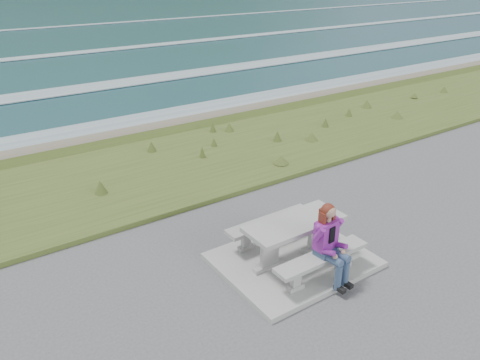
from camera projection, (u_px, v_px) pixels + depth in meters
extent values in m
cube|color=#979692|center=(293.00, 260.00, 8.37)|extent=(2.60, 2.10, 0.10)
cube|color=#979692|center=(269.00, 266.00, 8.06)|extent=(0.62, 0.12, 0.08)
cube|color=#979692|center=(269.00, 252.00, 7.94)|extent=(0.34, 0.09, 0.51)
cube|color=#979692|center=(270.00, 237.00, 7.81)|extent=(0.62, 0.12, 0.08)
cube|color=#979692|center=(316.00, 247.00, 8.61)|extent=(0.62, 0.12, 0.08)
cube|color=#979692|center=(317.00, 233.00, 8.49)|extent=(0.34, 0.09, 0.51)
cube|color=#979692|center=(318.00, 219.00, 8.36)|extent=(0.62, 0.12, 0.08)
cube|color=#979692|center=(295.00, 223.00, 8.05)|extent=(1.80, 0.75, 0.08)
cube|color=#979692|center=(295.00, 287.00, 7.54)|extent=(0.30, 0.12, 0.08)
cube|color=#979692|center=(296.00, 280.00, 7.47)|extent=(0.17, 0.09, 0.22)
cube|color=#979692|center=(296.00, 272.00, 7.41)|extent=(0.30, 0.12, 0.08)
cube|color=#979692|center=(343.00, 265.00, 8.09)|extent=(0.30, 0.12, 0.08)
cube|color=#979692|center=(344.00, 258.00, 8.02)|extent=(0.17, 0.09, 0.22)
cube|color=#979692|center=(345.00, 250.00, 7.96)|extent=(0.30, 0.12, 0.08)
cube|color=#979692|center=(322.00, 257.00, 7.65)|extent=(1.80, 0.35, 0.07)
cube|color=#979692|center=(246.00, 247.00, 8.59)|extent=(0.30, 0.12, 0.08)
cube|color=#979692|center=(246.00, 240.00, 8.52)|extent=(0.17, 0.09, 0.22)
cube|color=#979692|center=(246.00, 233.00, 8.46)|extent=(0.30, 0.12, 0.08)
cube|color=#979692|center=(291.00, 230.00, 9.14)|extent=(0.30, 0.12, 0.08)
cube|color=#979692|center=(291.00, 224.00, 9.07)|extent=(0.17, 0.09, 0.22)
cube|color=#979692|center=(292.00, 217.00, 9.01)|extent=(0.30, 0.12, 0.08)
cube|color=#979692|center=(270.00, 221.00, 8.70)|extent=(1.80, 0.35, 0.07)
cube|color=#3F5620|center=(168.00, 170.00, 12.14)|extent=(160.00, 4.50, 0.22)
cube|color=brown|center=(126.00, 138.00, 14.31)|extent=(160.00, 0.80, 2.20)
cube|color=silver|center=(75.00, 136.00, 19.62)|extent=(220.00, 3.00, 0.06)
cube|color=silver|center=(32.00, 95.00, 25.61)|extent=(220.00, 2.00, 0.06)
cube|color=#324B6F|center=(334.00, 268.00, 7.61)|extent=(0.41, 0.69, 0.56)
cube|color=#872194|center=(326.00, 235.00, 7.54)|extent=(0.41, 0.26, 0.50)
sphere|color=tan|center=(329.00, 211.00, 7.34)|extent=(0.21, 0.21, 0.21)
sphere|color=#5B1F14|center=(328.00, 210.00, 7.35)|extent=(0.23, 0.23, 0.23)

